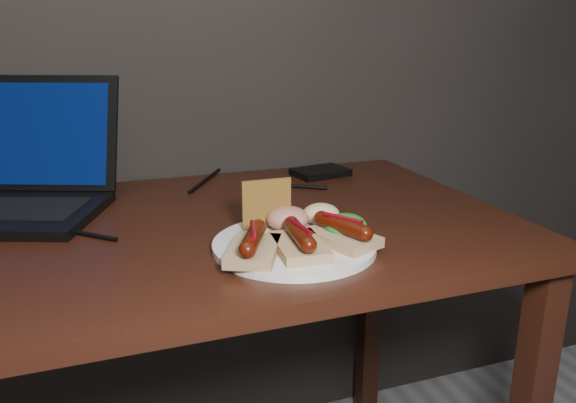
# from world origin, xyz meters

# --- Properties ---
(desk) EXTENTS (1.40, 0.70, 0.75)m
(desk) POSITION_xyz_m (0.00, 1.38, 0.66)
(desk) COLOR #35170D
(desk) RESTS_ON ground
(laptop) EXTENTS (0.46, 0.44, 0.25)m
(laptop) POSITION_xyz_m (-0.20, 1.60, 0.80)
(laptop) COLOR black
(laptop) RESTS_ON desk
(hard_drive) EXTENTS (0.14, 0.11, 0.02)m
(hard_drive) POSITION_xyz_m (0.47, 1.63, 0.76)
(hard_drive) COLOR black
(hard_drive) RESTS_ON desk
(desk_cables) EXTENTS (0.84, 0.43, 0.01)m
(desk_cables) POSITION_xyz_m (0.01, 1.53, 0.75)
(desk_cables) COLOR black
(desk_cables) RESTS_ON desk
(plate) EXTENTS (0.31, 0.31, 0.01)m
(plate) POSITION_xyz_m (0.25, 1.21, 0.76)
(plate) COLOR silver
(plate) RESTS_ON desk
(bread_sausage_left) EXTENTS (0.11, 0.13, 0.04)m
(bread_sausage_left) POSITION_xyz_m (0.17, 1.17, 0.78)
(bread_sausage_left) COLOR tan
(bread_sausage_left) RESTS_ON plate
(bread_sausage_center) EXTENTS (0.08, 0.12, 0.04)m
(bread_sausage_center) POSITION_xyz_m (0.24, 1.17, 0.78)
(bread_sausage_center) COLOR tan
(bread_sausage_center) RESTS_ON plate
(bread_sausage_right) EXTENTS (0.11, 0.13, 0.04)m
(bread_sausage_right) POSITION_xyz_m (0.32, 1.18, 0.78)
(bread_sausage_right) COLOR tan
(bread_sausage_right) RESTS_ON plate
(crispbread) EXTENTS (0.08, 0.01, 0.08)m
(crispbread) POSITION_xyz_m (0.23, 1.29, 0.80)
(crispbread) COLOR olive
(crispbread) RESTS_ON plate
(salad_greens) EXTENTS (0.07, 0.07, 0.04)m
(salad_greens) POSITION_xyz_m (0.33, 1.20, 0.78)
(salad_greens) COLOR #13611A
(salad_greens) RESTS_ON plate
(salsa_mound) EXTENTS (0.07, 0.07, 0.04)m
(salsa_mound) POSITION_xyz_m (0.26, 1.27, 0.78)
(salsa_mound) COLOR #9F0F14
(salsa_mound) RESTS_ON plate
(coleslaw_mound) EXTENTS (0.06, 0.06, 0.04)m
(coleslaw_mound) POSITION_xyz_m (0.32, 1.28, 0.78)
(coleslaw_mound) COLOR beige
(coleslaw_mound) RESTS_ON plate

